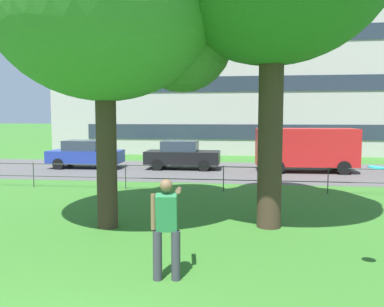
{
  "coord_description": "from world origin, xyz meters",
  "views": [
    {
      "loc": [
        2.66,
        -3.43,
        2.85
      ],
      "look_at": [
        1.26,
        7.4,
        1.83
      ],
      "focal_mm": 37.32,
      "sensor_mm": 36.0,
      "label": 1
    }
  ],
  "objects_px": {
    "panel_van_far_left": "(306,147)",
    "person_thrower": "(166,226)",
    "frisbee": "(376,167)",
    "apartment_building_background": "(290,68)",
    "car_blue_right": "(85,154)",
    "car_black_center": "(182,155)"
  },
  "relations": [
    {
      "from": "panel_van_far_left",
      "to": "person_thrower",
      "type": "bearing_deg",
      "value": -107.3
    },
    {
      "from": "person_thrower",
      "to": "frisbee",
      "type": "height_order",
      "value": "frisbee"
    },
    {
      "from": "apartment_building_background",
      "to": "person_thrower",
      "type": "bearing_deg",
      "value": -99.97
    },
    {
      "from": "car_blue_right",
      "to": "panel_van_far_left",
      "type": "xyz_separation_m",
      "value": [
        11.9,
        -0.0,
        0.49
      ]
    },
    {
      "from": "car_blue_right",
      "to": "panel_van_far_left",
      "type": "bearing_deg",
      "value": -0.02
    },
    {
      "from": "panel_van_far_left",
      "to": "apartment_building_background",
      "type": "bearing_deg",
      "value": 86.98
    },
    {
      "from": "frisbee",
      "to": "apartment_building_background",
      "type": "distance_m",
      "value": 30.28
    },
    {
      "from": "car_blue_right",
      "to": "panel_van_far_left",
      "type": "relative_size",
      "value": 0.8
    },
    {
      "from": "apartment_building_background",
      "to": "car_blue_right",
      "type": "bearing_deg",
      "value": -128.71
    },
    {
      "from": "person_thrower",
      "to": "apartment_building_background",
      "type": "distance_m",
      "value": 31.39
    },
    {
      "from": "person_thrower",
      "to": "car_black_center",
      "type": "bearing_deg",
      "value": 97.78
    },
    {
      "from": "frisbee",
      "to": "car_blue_right",
      "type": "bearing_deg",
      "value": 128.31
    },
    {
      "from": "person_thrower",
      "to": "panel_van_far_left",
      "type": "bearing_deg",
      "value": 72.7
    },
    {
      "from": "person_thrower",
      "to": "car_black_center",
      "type": "xyz_separation_m",
      "value": [
        -2.01,
        14.67,
        -0.19
      ]
    },
    {
      "from": "frisbee",
      "to": "apartment_building_background",
      "type": "relative_size",
      "value": 0.01
    },
    {
      "from": "panel_van_far_left",
      "to": "apartment_building_background",
      "type": "height_order",
      "value": "apartment_building_background"
    },
    {
      "from": "person_thrower",
      "to": "frisbee",
      "type": "bearing_deg",
      "value": 8.25
    },
    {
      "from": "panel_van_far_left",
      "to": "car_blue_right",
      "type": "bearing_deg",
      "value": 179.98
    },
    {
      "from": "car_black_center",
      "to": "apartment_building_background",
      "type": "xyz_separation_m",
      "value": [
        7.34,
        15.64,
        6.35
      ]
    },
    {
      "from": "person_thrower",
      "to": "apartment_building_background",
      "type": "height_order",
      "value": "apartment_building_background"
    },
    {
      "from": "car_blue_right",
      "to": "car_black_center",
      "type": "height_order",
      "value": "same"
    },
    {
      "from": "person_thrower",
      "to": "car_blue_right",
      "type": "distance_m",
      "value": 16.21
    }
  ]
}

